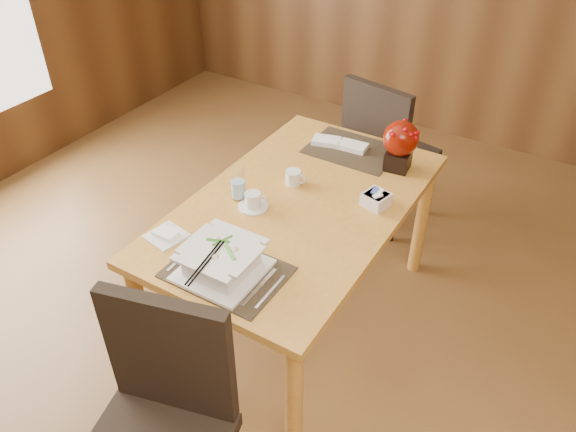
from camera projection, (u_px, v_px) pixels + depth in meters
The scene contains 14 objects.
ground at pixel (231, 398), 2.60m from camera, with size 6.00×6.00×0.00m, color brown.
dining_table at pixel (298, 219), 2.62m from camera, with size 0.90×1.50×0.75m.
placemat_near at pixel (227, 272), 2.18m from camera, with size 0.45×0.33×0.01m, color black.
placemat_far at pixel (352, 150), 2.93m from camera, with size 0.45×0.33×0.01m, color black.
soup_setting at pixel (222, 261), 2.14m from camera, with size 0.31×0.31×0.12m.
coffee_cup at pixel (253, 201), 2.51m from camera, with size 0.14×0.14×0.08m.
water_glass at pixel (238, 182), 2.54m from camera, with size 0.07×0.07×0.17m, color white.
creamer_jug at pixel (293, 177), 2.66m from camera, with size 0.10×0.10×0.07m, color silver, non-canonical shape.
sugar_caddy at pixel (376, 200), 2.52m from camera, with size 0.11×0.11×0.06m, color silver.
berry_decor at pixel (400, 143), 2.70m from camera, with size 0.17×0.17×0.26m.
napkins_far at pixel (341, 144), 2.95m from camera, with size 0.29×0.10×0.03m, color white, non-canonical shape.
bread_plate at pixel (166, 236), 2.36m from camera, with size 0.15×0.15×0.01m, color silver.
near_chair at pixel (160, 420), 1.87m from camera, with size 0.57×0.57×1.01m.
far_chair at pixel (384, 147), 3.35m from camera, with size 0.54×0.54×0.98m.
Camera 1 is at (1.04, -1.20, 2.24)m, focal length 35.00 mm.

